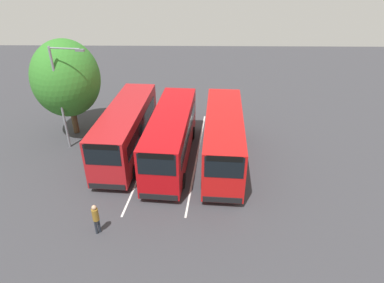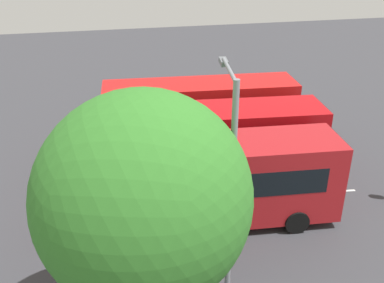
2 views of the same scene
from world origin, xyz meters
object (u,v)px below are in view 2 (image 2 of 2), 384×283
at_px(bus_center_left, 214,142).
at_px(depot_tree, 144,202).
at_px(bus_far_left, 212,180).
at_px(street_lamp, 230,188).
at_px(bus_center_right, 201,112).

bearing_deg(bus_center_left, depot_tree, -111.22).
relative_size(bus_far_left, street_lamp, 1.34).
distance_m(bus_center_right, street_lamp, 11.24).
bearing_deg(street_lamp, bus_center_right, -1.69).
distance_m(bus_center_left, bus_center_right, 3.46).
relative_size(bus_center_right, street_lamp, 1.34).
bearing_deg(depot_tree, bus_center_right, 70.41).
relative_size(bus_far_left, depot_tree, 1.35).
relative_size(street_lamp, depot_tree, 1.01).
height_order(bus_far_left, street_lamp, street_lamp).
height_order(bus_center_left, street_lamp, street_lamp).
height_order(bus_far_left, depot_tree, depot_tree).
xyz_separation_m(bus_center_left, depot_tree, (-3.85, -7.88, 2.58)).
xyz_separation_m(bus_center_left, bus_center_right, (0.18, 3.45, 0.00)).
xyz_separation_m(bus_center_right, depot_tree, (-4.03, -11.34, 2.58)).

